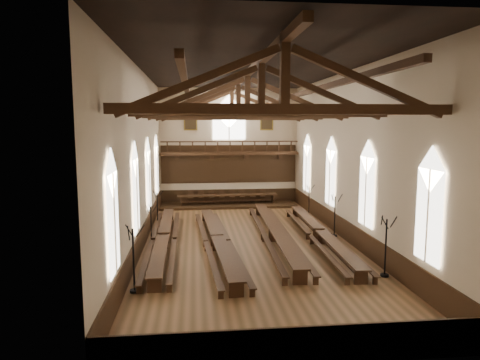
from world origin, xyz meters
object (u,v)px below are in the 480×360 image
object	(u,v)px
refectory_row_a	(163,237)
candelabrum_left_far	(158,216)
refectory_row_c	(275,231)
candelabrum_left_near	(134,272)
refectory_row_d	(320,233)
high_table	(228,196)
refectory_row_b	(217,239)
candelabrum_right_near	(385,258)
candelabrum_right_far	(309,206)
candelabrum_right_mid	(335,224)
dais	(228,205)
candelabrum_left_mid	(151,232)

from	to	relation	value
refectory_row_a	candelabrum_left_far	size ratio (longest dim) A/B	5.79
refectory_row_c	candelabrum_left_near	size ratio (longest dim) A/B	5.27
refectory_row_c	refectory_row_d	distance (m)	2.69
refectory_row_d	candelabrum_left_far	world-z (taller)	candelabrum_left_far
refectory_row_a	refectory_row_d	bearing A→B (deg)	-0.06
high_table	candelabrum_left_near	bearing A→B (deg)	-106.14
refectory_row_b	candelabrum_right_near	size ratio (longest dim) A/B	5.18
candelabrum_left_near	candelabrum_right_far	size ratio (longest dim) A/B	1.20
candelabrum_right_near	candelabrum_right_mid	distance (m)	7.09
refectory_row_c	dais	distance (m)	11.28
dais	high_table	distance (m)	0.77
candelabrum_right_far	candelabrum_left_near	bearing A→B (deg)	-128.93
high_table	candelabrum_right_near	xyz separation A→B (m)	(5.80, -17.63, -0.01)
candelabrum_left_near	candelabrum_left_mid	size ratio (longest dim) A/B	1.22
candelabrum_left_far	candelabrum_right_near	world-z (taller)	candelabrum_right_near
candelabrum_right_near	candelabrum_right_far	bearing A→B (deg)	90.00
dais	candelabrum_left_far	bearing A→B (deg)	-127.69
candelabrum_left_far	candelabrum_right_far	xyz separation A→B (m)	(11.10, 2.29, -0.03)
candelabrum_left_near	dais	bearing A→B (deg)	73.86
refectory_row_b	candelabrum_right_mid	world-z (taller)	candelabrum_right_mid
refectory_row_b	refectory_row_d	size ratio (longest dim) A/B	1.02
refectory_row_d	candelabrum_right_near	world-z (taller)	candelabrum_right_near
candelabrum_left_mid	candelabrum_right_near	size ratio (longest dim) A/B	0.83
refectory_row_d	candelabrum_left_far	size ratio (longest dim) A/B	5.81
candelabrum_left_mid	refectory_row_c	bearing A→B (deg)	0.03
candelabrum_right_mid	candelabrum_left_near	bearing A→B (deg)	-145.00
candelabrum_right_near	candelabrum_right_far	size ratio (longest dim) A/B	1.18
dais	candelabrum_right_near	world-z (taller)	candelabrum_right_near
candelabrum_left_near	candelabrum_right_far	distance (m)	17.67
dais	candelabrum_right_mid	bearing A→B (deg)	-61.17
refectory_row_d	candelabrum_left_near	world-z (taller)	candelabrum_left_near
dais	candelabrum_right_far	distance (m)	7.41
candelabrum_left_mid	refectory_row_b	bearing A→B (deg)	-18.83
dais	high_table	world-z (taller)	high_table
refectory_row_a	refectory_row_c	bearing A→B (deg)	4.50
candelabrum_right_mid	candelabrum_right_near	bearing A→B (deg)	-90.00
high_table	refectory_row_a	bearing A→B (deg)	-111.52
refectory_row_a	candelabrum_right_near	xyz separation A→B (m)	(10.38, -6.02, 0.32)
refectory_row_d	candelabrum_left_near	size ratio (longest dim) A/B	5.04
refectory_row_a	refectory_row_b	xyz separation A→B (m)	(3.01, -0.76, 0.02)
refectory_row_a	candelabrum_right_mid	xyz separation A→B (m)	(10.38, 1.07, 0.27)
refectory_row_a	candelabrum_right_far	world-z (taller)	candelabrum_right_far
dais	candelabrum_right_far	size ratio (longest dim) A/B	4.77
refectory_row_d	candelabrum_right_near	bearing A→B (deg)	-78.61
candelabrum_left_near	candelabrum_right_far	bearing A→B (deg)	51.07
refectory_row_a	refectory_row_b	bearing A→B (deg)	-14.18
candelabrum_left_far	candelabrum_left_near	bearing A→B (deg)	-90.00
refectory_row_c	candelabrum_right_near	xyz separation A→B (m)	(3.85, -6.53, 0.26)
refectory_row_b	candelabrum_right_near	xyz separation A→B (m)	(7.37, -5.26, 0.30)
refectory_row_a	candelabrum_left_far	xyz separation A→B (m)	(-0.72, 4.76, 0.21)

